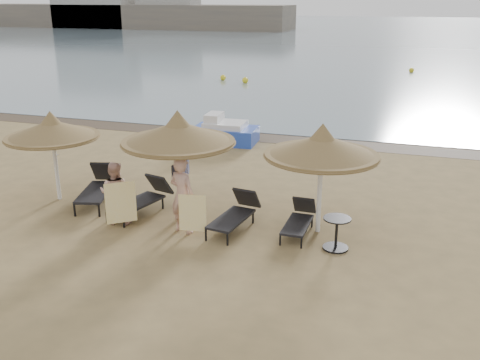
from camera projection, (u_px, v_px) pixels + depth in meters
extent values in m
plane|color=olive|center=(171.00, 231.00, 12.84)|extent=(160.00, 160.00, 0.00)
cube|color=slate|center=(384.00, 32.00, 84.81)|extent=(200.00, 140.00, 0.03)
cube|color=#483A2A|center=(271.00, 138.00, 21.30)|extent=(200.00, 1.60, 0.01)
cube|color=#6E604E|center=(126.00, 16.00, 95.46)|extent=(60.00, 10.00, 4.00)
cube|color=gray|center=(169.00, 5.00, 91.29)|extent=(10.00, 5.00, 8.00)
cylinder|color=white|center=(56.00, 168.00, 14.58)|extent=(0.10, 0.10, 1.82)
cone|color=olive|center=(52.00, 129.00, 14.22)|extent=(2.51, 2.51, 0.48)
cone|color=olive|center=(50.00, 118.00, 14.13)|extent=(0.61, 0.61, 0.39)
cylinder|color=olive|center=(53.00, 137.00, 14.29)|extent=(2.46, 2.46, 0.09)
cylinder|color=white|center=(180.00, 180.00, 13.28)|extent=(0.12, 0.12, 2.03)
cone|color=olive|center=(178.00, 132.00, 12.88)|extent=(2.80, 2.80, 0.53)
cone|color=olive|center=(178.00, 119.00, 12.78)|extent=(0.68, 0.68, 0.44)
cylinder|color=olive|center=(178.00, 142.00, 12.96)|extent=(2.75, 2.75, 0.10)
cylinder|color=white|center=(319.00, 193.00, 12.52)|extent=(0.11, 0.11, 1.93)
cone|color=olive|center=(322.00, 145.00, 12.14)|extent=(2.67, 2.67, 0.51)
cone|color=olive|center=(323.00, 132.00, 12.04)|extent=(0.64, 0.64, 0.41)
cylinder|color=olive|center=(321.00, 155.00, 12.21)|extent=(2.62, 2.62, 0.09)
cylinder|color=black|center=(75.00, 211.00, 13.65)|extent=(0.06, 0.06, 0.32)
cylinder|color=black|center=(99.00, 211.00, 13.63)|extent=(0.06, 0.06, 0.32)
cylinder|color=black|center=(93.00, 189.00, 15.15)|extent=(0.06, 0.06, 0.32)
cylinder|color=black|center=(115.00, 190.00, 15.12)|extent=(0.06, 0.06, 0.32)
cube|color=black|center=(96.00, 192.00, 14.38)|extent=(1.14, 1.82, 0.07)
cube|color=black|center=(105.00, 171.00, 15.23)|extent=(0.80, 0.65, 0.64)
cylinder|color=black|center=(107.00, 217.00, 13.28)|extent=(0.05, 0.05, 0.29)
cylinder|color=black|center=(124.00, 222.00, 12.99)|extent=(0.05, 0.05, 0.29)
cylinder|color=black|center=(146.00, 199.00, 14.44)|extent=(0.05, 0.05, 0.29)
cylinder|color=black|center=(163.00, 204.00, 14.15)|extent=(0.05, 0.05, 0.29)
cube|color=black|center=(137.00, 203.00, 13.70)|extent=(1.01, 1.67, 0.06)
cube|color=black|center=(159.00, 184.00, 14.35)|extent=(0.73, 0.58, 0.59)
cylinder|color=black|center=(206.00, 235.00, 12.29)|extent=(0.05, 0.05, 0.28)
cylinder|color=black|center=(227.00, 240.00, 12.06)|extent=(0.05, 0.05, 0.28)
cylinder|color=black|center=(233.00, 214.00, 13.47)|extent=(0.05, 0.05, 0.28)
cylinder|color=black|center=(253.00, 218.00, 13.24)|extent=(0.05, 0.05, 0.28)
cube|color=black|center=(231.00, 219.00, 12.75)|extent=(0.82, 1.57, 0.06)
cube|color=black|center=(247.00, 198.00, 13.42)|extent=(0.67, 0.50, 0.57)
cylinder|color=black|center=(280.00, 240.00, 12.06)|extent=(0.04, 0.04, 0.24)
cylinder|color=black|center=(301.00, 243.00, 11.92)|extent=(0.04, 0.04, 0.24)
cylinder|color=black|center=(292.00, 220.00, 13.16)|extent=(0.04, 0.04, 0.24)
cylinder|color=black|center=(312.00, 223.00, 13.01)|extent=(0.04, 0.04, 0.24)
cube|color=black|center=(297.00, 225.00, 12.53)|extent=(0.55, 1.31, 0.05)
cube|color=black|center=(304.00, 205.00, 13.15)|extent=(0.54, 0.37, 0.49)
cylinder|color=black|center=(335.00, 248.00, 11.94)|extent=(0.57, 0.57, 0.04)
cylinder|color=black|center=(336.00, 233.00, 11.83)|extent=(0.06, 0.06, 0.70)
cylinder|color=black|center=(337.00, 219.00, 11.71)|extent=(0.61, 0.61, 0.03)
imported|color=tan|center=(115.00, 188.00, 13.02)|extent=(0.92, 0.68, 1.83)
imported|color=tan|center=(182.00, 189.00, 12.47)|extent=(1.12, 0.88, 2.16)
cube|color=yellow|center=(121.00, 203.00, 12.67)|extent=(0.58, 0.48, 1.02)
cube|color=yellow|center=(192.00, 213.00, 12.29)|extent=(0.64, 0.13, 0.90)
cube|color=silver|center=(182.00, 165.00, 13.34)|extent=(0.33, 0.14, 0.41)
cube|color=black|center=(177.00, 173.00, 13.06)|extent=(0.27, 0.13, 0.37)
cube|color=#2647B9|center=(225.00, 135.00, 20.54)|extent=(2.46, 1.54, 0.60)
cube|color=silver|center=(225.00, 125.00, 20.41)|extent=(1.58, 1.27, 0.27)
cube|color=silver|center=(214.00, 118.00, 20.44)|extent=(0.59, 1.01, 0.38)
sphere|color=yellow|center=(245.00, 80.00, 34.61)|extent=(0.40, 0.40, 0.40)
sphere|color=yellow|center=(412.00, 70.00, 39.43)|extent=(0.36, 0.36, 0.36)
sphere|color=yellow|center=(223.00, 78.00, 35.80)|extent=(0.38, 0.38, 0.38)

